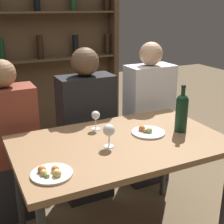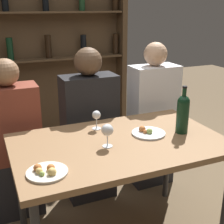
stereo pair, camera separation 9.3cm
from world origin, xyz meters
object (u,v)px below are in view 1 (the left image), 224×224
object	(u,v)px
food_plate_0	(147,132)
seated_person_right	(148,120)
wine_glass_1	(96,116)
wine_glass_0	(109,131)
wine_bottle	(182,111)
food_plate_1	(51,173)
seated_person_center	(87,132)
seated_person_left	(10,148)

from	to	relation	value
food_plate_0	seated_person_right	distance (m)	0.69
wine_glass_1	wine_glass_0	bearing A→B (deg)	-97.62
wine_bottle	wine_glass_1	size ratio (longest dim) A/B	2.44
food_plate_1	seated_person_center	world-z (taller)	seated_person_center
wine_bottle	seated_person_center	size ratio (longest dim) A/B	0.25
wine_glass_1	seated_person_center	xyz separation A→B (m)	(0.07, 0.35, -0.25)
wine_bottle	food_plate_1	bearing A→B (deg)	-168.94
wine_glass_0	food_plate_0	xyz separation A→B (m)	(0.31, 0.07, -0.09)
wine_glass_1	seated_person_left	bearing A→B (deg)	145.73
wine_bottle	seated_person_center	bearing A→B (deg)	123.48
food_plate_1	seated_person_left	world-z (taller)	seated_person_left
seated_person_center	seated_person_right	world-z (taller)	seated_person_right
food_plate_0	seated_person_left	size ratio (longest dim) A/B	0.18
wine_glass_0	seated_person_left	size ratio (longest dim) A/B	0.12
wine_bottle	seated_person_center	world-z (taller)	seated_person_center
food_plate_1	seated_person_right	xyz separation A→B (m)	(1.07, 0.80, -0.17)
wine_glass_0	food_plate_1	bearing A→B (deg)	-156.56
food_plate_0	wine_bottle	bearing A→B (deg)	-15.76
wine_bottle	food_plate_0	xyz separation A→B (m)	(-0.21, 0.06, -0.13)
food_plate_0	seated_person_left	bearing A→B (deg)	144.30
wine_glass_0	wine_glass_1	distance (m)	0.28
seated_person_center	seated_person_right	bearing A→B (deg)	-0.00
wine_glass_0	seated_person_right	distance (m)	0.96
wine_glass_0	wine_glass_1	bearing A→B (deg)	82.38
food_plate_0	seated_person_left	world-z (taller)	seated_person_left
seated_person_left	seated_person_right	xyz separation A→B (m)	(1.15, 0.00, 0.03)
wine_glass_1	wine_bottle	bearing A→B (deg)	-29.46
wine_bottle	seated_person_left	xyz separation A→B (m)	(-1.00, 0.62, -0.32)
wine_bottle	seated_person_left	size ratio (longest dim) A/B	0.26
seated_person_left	food_plate_1	bearing A→B (deg)	-83.90
wine_bottle	wine_glass_0	distance (m)	0.52
wine_bottle	wine_glass_0	size ratio (longest dim) A/B	2.22
wine_bottle	food_plate_1	xyz separation A→B (m)	(-0.91, -0.18, -0.12)
seated_person_right	wine_bottle	bearing A→B (deg)	-104.08
seated_person_left	seated_person_center	size ratio (longest dim) A/B	0.97
wine_glass_1	food_plate_0	distance (m)	0.35
wine_bottle	seated_person_right	size ratio (longest dim) A/B	0.25
food_plate_0	seated_person_center	size ratio (longest dim) A/B	0.17
seated_person_left	seated_person_right	distance (m)	1.15
food_plate_0	seated_person_center	distance (m)	0.62
food_plate_0	food_plate_1	distance (m)	0.74
wine_bottle	food_plate_0	distance (m)	0.26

